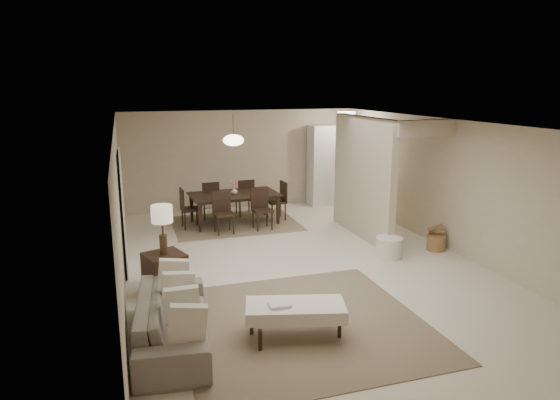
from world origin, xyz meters
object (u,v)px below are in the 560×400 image
object	(u,v)px
side_table	(165,273)
wicker_basket	(436,243)
dining_table	(235,209)
ottoman_bench	(295,311)
round_pouf	(389,248)
pantry_cabinet	(331,165)
sofa	(173,320)

from	to	relation	value
side_table	wicker_basket	world-z (taller)	side_table
side_table	dining_table	world-z (taller)	dining_table
ottoman_bench	side_table	world-z (taller)	side_table
ottoman_bench	round_pouf	distance (m)	3.50
pantry_cabinet	sofa	world-z (taller)	pantry_cabinet
side_table	dining_table	size ratio (longest dim) A/B	0.30
wicker_basket	round_pouf	bearing A→B (deg)	-174.88
sofa	wicker_basket	size ratio (longest dim) A/B	6.08
pantry_cabinet	side_table	world-z (taller)	pantry_cabinet
dining_table	side_table	bearing A→B (deg)	-121.71
pantry_cabinet	side_table	bearing A→B (deg)	-135.68
pantry_cabinet	ottoman_bench	size ratio (longest dim) A/B	1.56
side_table	round_pouf	xyz separation A→B (m)	(4.07, 0.34, -0.11)
side_table	pantry_cabinet	bearing A→B (deg)	44.32
pantry_cabinet	side_table	size ratio (longest dim) A/B	3.45
sofa	round_pouf	bearing A→B (deg)	-57.93
sofa	wicker_basket	world-z (taller)	sofa
wicker_basket	dining_table	bearing A→B (deg)	137.44
sofa	side_table	size ratio (longest dim) A/B	3.48
ottoman_bench	round_pouf	bearing A→B (deg)	55.92
sofa	ottoman_bench	xyz separation A→B (m)	(1.49, -0.30, 0.05)
sofa	dining_table	world-z (taller)	dining_table
side_table	wicker_basket	distance (m)	5.17
pantry_cabinet	sofa	distance (m)	7.95
pantry_cabinet	side_table	xyz separation A→B (m)	(-4.75, -4.64, -0.75)
ottoman_bench	wicker_basket	distance (m)	4.42
sofa	ottoman_bench	distance (m)	1.52
side_table	round_pouf	size ratio (longest dim) A/B	1.25
ottoman_bench	round_pouf	world-z (taller)	ottoman_bench
ottoman_bench	side_table	xyz separation A→B (m)	(-1.44, 1.96, -0.05)
ottoman_bench	round_pouf	xyz separation A→B (m)	(2.64, 2.29, -0.17)
dining_table	sofa	bearing A→B (deg)	-113.87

